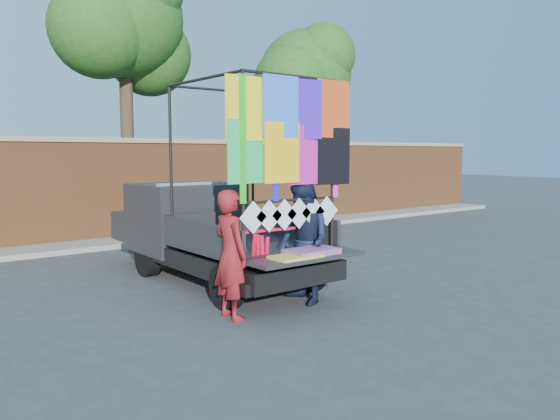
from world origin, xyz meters
TOP-DOWN VIEW (x-y plane):
  - ground at (0.00, 0.00)m, footprint 90.00×90.00m
  - brick_wall at (0.00, 7.00)m, footprint 30.00×0.45m
  - curb at (0.00, 6.30)m, footprint 30.00×1.20m
  - tree_mid at (1.02, 8.12)m, footprint 4.20×3.30m
  - tree_right at (7.52, 8.12)m, footprint 4.20×3.30m
  - pickup_truck at (-0.21, 2.08)m, footprint 2.10×5.27m
  - woman at (-1.16, -0.40)m, footprint 0.45×0.66m
  - man at (0.09, -0.43)m, footprint 0.81×0.97m
  - streamer_bundle at (-0.63, -0.43)m, footprint 0.88×0.11m

SIDE VIEW (x-z plane):
  - ground at x=0.00m, z-range 0.00..0.00m
  - curb at x=0.00m, z-range 0.00..0.12m
  - pickup_truck at x=-0.21m, z-range -0.82..2.50m
  - woman at x=-1.16m, z-range 0.00..1.75m
  - man at x=0.09m, z-range 0.00..1.81m
  - streamer_bundle at x=-0.63m, z-range 0.67..1.28m
  - brick_wall at x=0.00m, z-range 0.02..2.63m
  - tree_right at x=7.52m, z-range 1.44..8.06m
  - tree_mid at x=1.02m, z-range 1.83..9.56m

